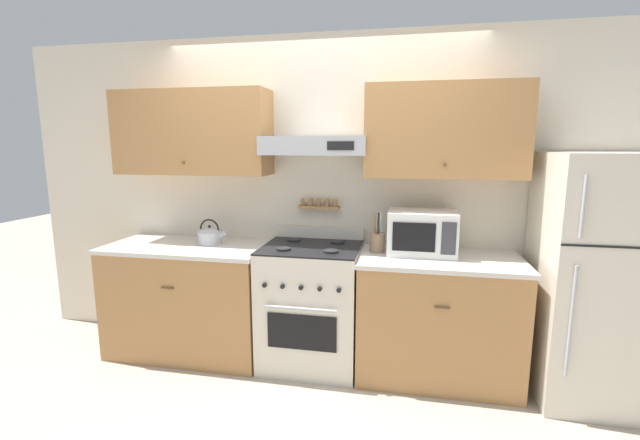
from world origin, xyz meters
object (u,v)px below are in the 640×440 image
object	(u,v)px
refrigerator	(600,278)
microwave	(422,232)
stove_range	(312,305)
tea_kettle	(210,235)
utensil_crock	(377,242)

from	to	relation	value
refrigerator	microwave	xyz separation A→B (m)	(-1.16, 0.13, 0.24)
stove_range	tea_kettle	xyz separation A→B (m)	(-0.85, 0.06, 0.50)
tea_kettle	microwave	world-z (taller)	microwave
refrigerator	utensil_crock	world-z (taller)	refrigerator
microwave	refrigerator	bearing A→B (deg)	-6.31
tea_kettle	microwave	distance (m)	1.67
tea_kettle	microwave	size ratio (longest dim) A/B	0.50
refrigerator	microwave	distance (m)	1.19
stove_range	refrigerator	bearing A→B (deg)	-1.45
refrigerator	utensil_crock	bearing A→B (deg)	175.74
stove_range	microwave	bearing A→B (deg)	5.50
tea_kettle	refrigerator	bearing A→B (deg)	-2.23
refrigerator	tea_kettle	size ratio (longest dim) A/B	6.75
refrigerator	tea_kettle	distance (m)	2.83
stove_range	utensil_crock	xyz separation A→B (m)	(0.49, 0.06, 0.51)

